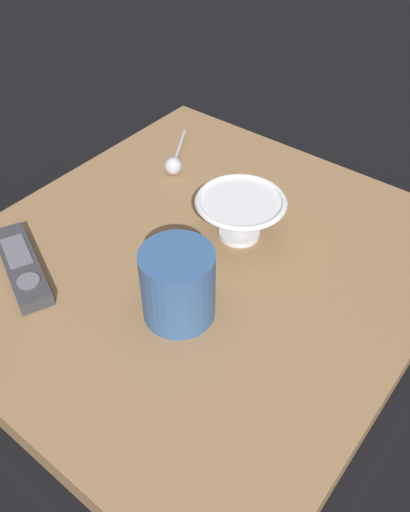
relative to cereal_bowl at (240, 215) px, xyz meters
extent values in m
plane|color=black|center=(0.07, -0.02, -0.08)|extent=(6.00, 6.00, 0.00)
cube|color=#936D47|center=(0.07, -0.02, -0.06)|extent=(0.66, 0.61, 0.04)
cylinder|color=silver|center=(0.00, 0.00, -0.03)|extent=(0.06, 0.06, 0.01)
cone|color=silver|center=(0.00, 0.00, 0.00)|extent=(0.13, 0.13, 0.05)
torus|color=silver|center=(0.00, 0.00, 0.02)|extent=(0.13, 0.13, 0.01)
cylinder|color=#33598C|center=(0.17, 0.03, 0.01)|extent=(0.09, 0.09, 0.10)
cylinder|color=silver|center=(-0.11, -0.21, -0.02)|extent=(0.10, 0.06, 0.01)
sphere|color=silver|center=(-0.06, -0.18, -0.02)|extent=(0.03, 0.03, 0.03)
cube|color=#38383D|center=(0.25, -0.19, -0.03)|extent=(0.11, 0.17, 0.02)
cylinder|color=slate|center=(0.27, -0.15, -0.02)|extent=(0.03, 0.03, 0.00)
cube|color=slate|center=(0.24, -0.21, -0.02)|extent=(0.05, 0.07, 0.00)
camera|label=1|loc=(0.50, 0.33, 0.48)|focal=37.18mm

